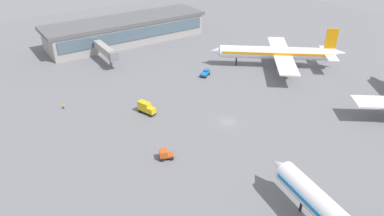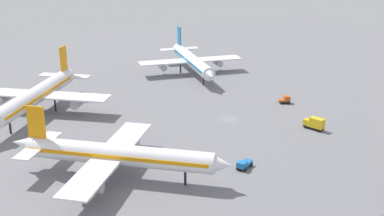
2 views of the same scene
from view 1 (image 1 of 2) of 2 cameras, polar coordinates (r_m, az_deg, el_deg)
name	(u,v)px [view 1 (image 1 of 2)]	position (r m, az deg, el deg)	size (l,w,h in m)	color
ground	(227,122)	(96.62, 5.74, -2.24)	(288.00, 288.00, 0.00)	slate
terminal_building	(127,30)	(159.52, -10.51, 12.32)	(70.08, 19.12, 10.08)	#9E9993
airplane_distant	(278,53)	(132.80, 13.72, 8.65)	(40.46, 35.54, 14.80)	white
catering_truck	(146,108)	(100.28, -7.41, 0.03)	(3.53, 5.91, 3.30)	black
baggage_tug	(165,155)	(82.17, -4.38, -7.51)	(3.68, 3.18, 2.30)	black
pushback_tractor	(205,73)	(123.31, 2.17, 5.66)	(4.76, 3.86, 1.90)	black
ground_crew_worker	(63,106)	(108.69, -20.09, 0.29)	(0.52, 0.52, 1.67)	#1E2338
jet_bridge	(106,51)	(135.92, -13.73, 9.00)	(3.22, 17.86, 6.74)	#9E9993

